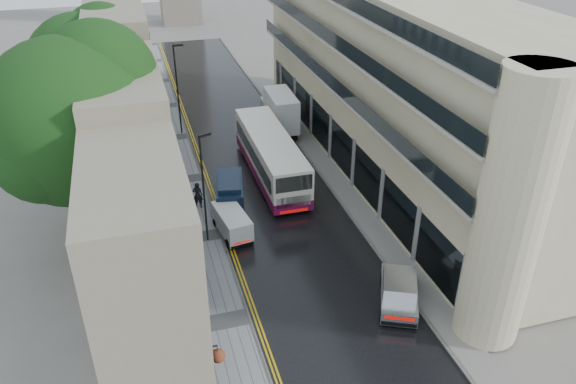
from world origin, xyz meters
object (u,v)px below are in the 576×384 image
lamp_post_near (204,190)px  tree_near (75,149)px  white_van (228,236)px  lamp_post_far (178,91)px  pedestrian (198,195)px  tree_far (87,89)px  silver_hatchback (383,308)px  cream_bus (265,180)px  navy_van (218,203)px  white_lorry (273,119)px

lamp_post_near → tree_near: bearing=148.9°
white_van → lamp_post_far: size_ratio=0.47×
tree_near → pedestrian: (7.07, 2.99, -5.84)m
tree_far → pedestrian: bearing=-55.9°
tree_near → lamp_post_far: bearing=65.7°
tree_far → lamp_post_far: size_ratio=1.54×
tree_near → silver_hatchback: size_ratio=3.16×
tree_far → cream_bus: bearing=-41.4°
tree_near → lamp_post_near: bearing=-10.4°
tree_near → navy_van: 10.11m
silver_hatchback → white_van: (-6.55, 8.94, 0.03)m
tree_far → lamp_post_far: tree_far is taller
pedestrian → lamp_post_far: (0.44, 13.61, 3.06)m
tree_near → lamp_post_near: tree_near is taller
white_lorry → navy_van: white_lorry is taller
tree_near → lamp_post_near: (7.03, -1.29, -3.16)m
cream_bus → white_lorry: 11.06m
tree_far → silver_hatchback: tree_far is taller
tree_far → cream_bus: (11.62, -10.26, -4.49)m
white_lorry → pedestrian: 13.19m
navy_van → tree_near: bearing=-160.3°
silver_hatchback → navy_van: navy_van is taller
cream_bus → tree_far: bearing=138.7°
pedestrian → white_van: bearing=120.0°
white_lorry → lamp_post_far: lamp_post_far is taller
lamp_post_far → cream_bus: bearing=-74.9°
cream_bus → navy_van: 4.02m
tree_near → tree_far: size_ratio=1.11×
tree_far → lamp_post_near: 15.98m
tree_near → cream_bus: (11.92, 2.74, -5.20)m
tree_far → navy_van: tree_far is taller
pedestrian → silver_hatchback: bearing=136.3°
navy_van → pedestrian: navy_van is taller
cream_bus → lamp_post_far: size_ratio=1.57×
tree_near → pedestrian: 9.65m
lamp_post_near → lamp_post_far: 17.91m
pedestrian → navy_van: bearing=142.3°
tree_far → cream_bus: size_ratio=0.99×
tree_near → silver_hatchback: 19.52m
cream_bus → pedestrian: cream_bus is taller
cream_bus → white_lorry: bearing=72.3°
pedestrian → tree_near: bearing=40.9°
white_lorry → navy_van: 13.90m
silver_hatchback → pedestrian: pedestrian is taller
tree_far → pedestrian: size_ratio=6.35×
cream_bus → silver_hatchback: cream_bus is taller
cream_bus → white_lorry: white_lorry is taller
white_van → navy_van: 3.65m
white_lorry → lamp_post_near: bearing=-117.7°
white_van → lamp_post_near: (-1.17, 1.00, 2.91)m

